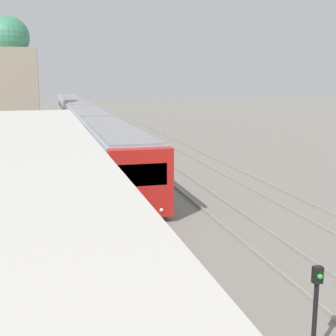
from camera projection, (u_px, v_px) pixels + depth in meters
name	position (u px, v px, depth m)	size (l,w,h in m)	color
platform_canopy	(31.00, 143.00, 14.63)	(4.00, 26.54, 3.00)	beige
person_on_platform	(90.00, 207.00, 14.39)	(0.40, 0.40, 1.66)	#2D2D33
train_near	(82.00, 119.00, 46.44)	(2.63, 58.79, 3.19)	red
signal_post_near	(316.00, 303.00, 9.71)	(0.20, 0.21, 2.07)	black
distant_domed_building	(12.00, 80.00, 47.96)	(5.28, 5.28, 11.88)	gray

